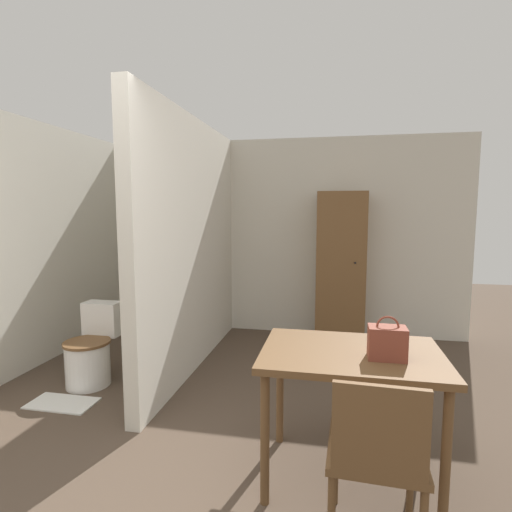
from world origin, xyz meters
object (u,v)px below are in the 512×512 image
at_px(toilet, 92,352).
at_px(dining_table, 351,367).
at_px(wooden_cabinet, 341,268).
at_px(handbag, 387,342).
at_px(wooden_chair, 376,452).

bearing_deg(toilet, dining_table, -21.68).
relative_size(dining_table, wooden_cabinet, 0.57).
bearing_deg(handbag, wooden_chair, -101.39).
distance_m(dining_table, handbag, 0.28).
bearing_deg(toilet, wooden_cabinet, 36.47).
bearing_deg(wooden_chair, toilet, 152.23).
relative_size(dining_table, wooden_chair, 1.18).
distance_m(wooden_chair, handbag, 0.58).
bearing_deg(handbag, wooden_cabinet, 94.57).
xyz_separation_m(handbag, wooden_cabinet, (-0.21, 2.68, 0.03)).
distance_m(dining_table, wooden_chair, 0.55).
distance_m(toilet, wooden_cabinet, 2.89).
bearing_deg(dining_table, handbag, -24.57).
bearing_deg(toilet, handbag, -21.90).
distance_m(dining_table, wooden_cabinet, 2.60).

